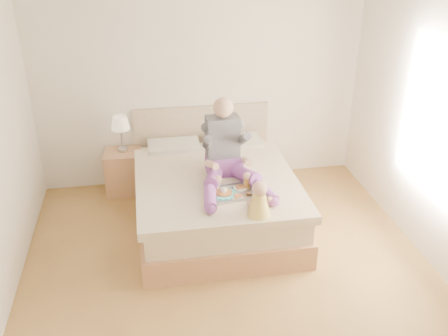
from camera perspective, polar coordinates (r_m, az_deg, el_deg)
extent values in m
cube|color=brown|center=(4.92, 0.81, -12.31)|extent=(4.00, 4.20, 0.01)
cube|color=silver|center=(6.14, -2.74, 10.23)|extent=(4.00, 0.02, 2.70)
cube|color=silver|center=(2.51, 10.27, -18.07)|extent=(4.00, 0.02, 2.70)
cube|color=white|center=(5.08, 23.18, 5.01)|extent=(0.02, 1.30, 1.60)
cube|color=beige|center=(5.07, 23.13, 5.00)|extent=(0.01, 1.18, 1.48)
cube|color=#9D6D49|center=(5.65, -1.07, -4.78)|extent=(1.68, 2.13, 0.28)
cube|color=beige|center=(5.52, -1.09, -2.48)|extent=(1.60, 2.05, 0.24)
cube|color=beige|center=(5.31, -0.86, -1.71)|extent=(1.70, 1.80, 0.09)
cube|color=beige|center=(6.06, -5.74, 2.20)|extent=(0.62, 0.40, 0.14)
cube|color=beige|center=(6.15, 1.33, 2.71)|extent=(0.62, 0.40, 0.14)
cube|color=gray|center=(6.43, -2.57, 2.93)|extent=(1.70, 0.08, 1.00)
cube|color=#9D6D49|center=(6.30, -11.32, -0.41)|extent=(0.47, 0.42, 0.54)
cylinder|color=#A9AAB0|center=(6.20, -11.48, 2.08)|extent=(0.12, 0.12, 0.04)
cylinder|color=#A9AAB0|center=(6.14, -11.60, 3.31)|extent=(0.02, 0.02, 0.25)
cone|color=beige|center=(6.06, -11.78, 5.09)|extent=(0.22, 0.22, 0.16)
cube|color=#713688|center=(5.40, -0.02, 0.38)|extent=(0.38, 0.31, 0.17)
cube|color=#3D3C45|center=(5.33, -0.16, 3.53)|extent=(0.36, 0.23, 0.46)
sphere|color=tan|center=(5.17, -0.09, 6.94)|extent=(0.21, 0.21, 0.21)
cylinder|color=#713688|center=(5.18, -1.13, -0.99)|extent=(0.28, 0.52, 0.21)
cylinder|color=#713688|center=(4.85, -1.60, -3.26)|extent=(0.17, 0.45, 0.12)
sphere|color=#713688|center=(4.67, -1.55, -4.68)|extent=(0.11, 0.11, 0.11)
cylinder|color=#3D3C45|center=(5.16, -1.93, 2.96)|extent=(0.10, 0.29, 0.24)
cylinder|color=tan|center=(5.08, -1.40, 0.36)|extent=(0.12, 0.30, 0.16)
sphere|color=tan|center=(5.00, -0.74, -1.31)|extent=(0.08, 0.08, 0.08)
cylinder|color=#713688|center=(5.24, 2.18, -0.65)|extent=(0.33, 0.51, 0.21)
cylinder|color=#713688|center=(4.97, 4.53, -2.56)|extent=(0.21, 0.46, 0.12)
sphere|color=#713688|center=(4.81, 5.69, -3.82)|extent=(0.11, 0.11, 0.11)
cylinder|color=#3D3C45|center=(5.24, 2.22, 3.33)|extent=(0.13, 0.30, 0.24)
cylinder|color=tan|center=(5.15, 2.60, 0.76)|extent=(0.09, 0.30, 0.16)
sphere|color=tan|center=(5.06, 2.68, -0.95)|extent=(0.08, 0.08, 0.08)
cube|color=#A9AAB0|center=(5.01, 0.96, -2.96)|extent=(0.48, 0.40, 0.01)
cylinder|color=#41BDBC|center=(4.98, -0.04, -2.94)|extent=(0.25, 0.25, 0.01)
cylinder|color=#BA723E|center=(4.97, -0.04, -2.78)|extent=(0.17, 0.17, 0.02)
cylinder|color=white|center=(5.05, -1.02, -2.06)|extent=(0.07, 0.07, 0.09)
torus|color=white|center=(5.06, -0.54, -1.96)|extent=(0.02, 0.06, 0.06)
cylinder|color=brown|center=(5.03, -1.03, -1.65)|extent=(0.07, 0.07, 0.01)
cylinder|color=white|center=(5.09, 1.88, -2.27)|extent=(0.14, 0.14, 0.01)
cube|color=#BA723E|center=(5.09, 1.89, -2.14)|extent=(0.09, 0.08, 0.02)
cylinder|color=white|center=(4.93, 1.55, -3.35)|extent=(0.14, 0.14, 0.01)
ellipsoid|color=red|center=(4.92, 1.78, -3.25)|extent=(0.04, 0.03, 0.01)
cylinder|color=white|center=(5.08, 2.59, -1.74)|extent=(0.07, 0.07, 0.11)
cylinder|color=gold|center=(5.08, 2.59, -1.76)|extent=(0.06, 0.06, 0.11)
cylinder|color=white|center=(4.96, 2.92, -2.98)|extent=(0.07, 0.07, 0.04)
cylinder|color=#422409|center=(4.96, 2.92, -2.99)|extent=(0.06, 0.06, 0.03)
cone|color=#E1C247|center=(4.63, 4.03, -4.19)|extent=(0.21, 0.21, 0.23)
sphere|color=tan|center=(4.54, 4.09, -2.38)|extent=(0.14, 0.14, 0.14)
cylinder|color=tan|center=(4.74, 3.19, -4.37)|extent=(0.07, 0.16, 0.05)
sphere|color=tan|center=(4.81, 2.90, -3.90)|extent=(0.05, 0.05, 0.05)
cylinder|color=tan|center=(4.59, 3.01, -3.78)|extent=(0.06, 0.12, 0.10)
cylinder|color=tan|center=(4.76, 4.11, -4.27)|extent=(0.08, 0.17, 0.05)
sphere|color=tan|center=(4.83, 3.91, -3.79)|extent=(0.05, 0.05, 0.05)
cylinder|color=tan|center=(4.63, 5.01, -3.55)|extent=(0.07, 0.12, 0.10)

